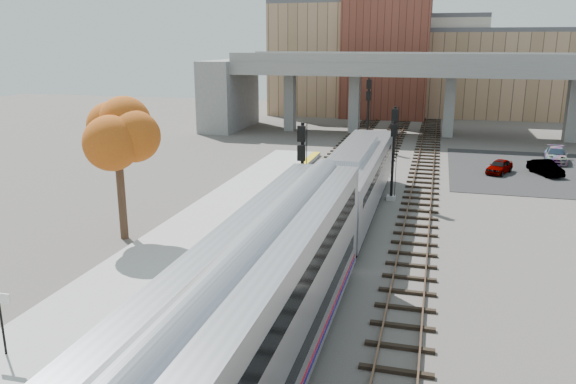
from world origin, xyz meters
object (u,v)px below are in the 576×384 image
at_px(car_a, 499,166).
at_px(car_b, 546,168).
at_px(tree, 117,133).
at_px(coach, 231,356).
at_px(signal_mast_mid, 393,156).
at_px(locomotive, 356,178).
at_px(signal_mast_near, 302,185).
at_px(signal_mast_far, 368,114).
at_px(car_c, 556,155).

relative_size(car_a, car_b, 0.94).
xyz_separation_m(tree, car_b, (25.48, 22.77, -5.32)).
bearing_deg(coach, signal_mast_mid, 85.62).
distance_m(signal_mast_mid, car_b, 16.20).
xyz_separation_m(signal_mast_mid, tree, (-13.80, -11.82, 2.83)).
distance_m(locomotive, tree, 14.88).
height_order(signal_mast_near, signal_mast_mid, signal_mast_near).
relative_size(signal_mast_near, signal_mast_far, 0.91).
distance_m(tree, car_c, 39.78).
height_order(signal_mast_mid, car_b, signal_mast_mid).
bearing_deg(car_c, coach, -102.39).
bearing_deg(signal_mast_mid, signal_mast_far, 102.09).
height_order(tree, car_a, tree).
relative_size(locomotive, coach, 0.76).
xyz_separation_m(coach, car_c, (15.46, 42.81, -2.09)).
relative_size(locomotive, signal_mast_near, 2.90).
distance_m(locomotive, signal_mast_far, 22.81).
bearing_deg(car_c, car_b, -99.82).
relative_size(coach, car_c, 5.42).
bearing_deg(car_a, signal_mast_near, -96.61).
distance_m(signal_mast_near, signal_mast_mid, 10.43).
height_order(locomotive, signal_mast_near, signal_mast_near).
bearing_deg(signal_mast_far, tree, -107.40).
bearing_deg(tree, signal_mast_mid, 40.57).
relative_size(signal_mast_mid, tree, 0.81).
bearing_deg(coach, car_c, 70.14).
relative_size(locomotive, signal_mast_far, 2.65).
bearing_deg(coach, car_a, 74.69).
bearing_deg(car_a, signal_mast_far, 169.32).
xyz_separation_m(tree, car_a, (21.86, 22.41, -5.33)).
height_order(locomotive, car_b, locomotive).
height_order(locomotive, car_a, locomotive).
relative_size(signal_mast_mid, signal_mast_far, 0.91).
bearing_deg(signal_mast_far, car_a, -35.14).
xyz_separation_m(signal_mast_mid, signal_mast_far, (-4.10, 19.14, 0.47)).
height_order(signal_mast_near, signal_mast_far, signal_mast_far).
bearing_deg(car_c, signal_mast_mid, -121.46).
xyz_separation_m(coach, signal_mast_near, (-2.10, 16.55, 0.37)).
relative_size(locomotive, tree, 2.37).
bearing_deg(car_b, signal_mast_far, 128.64).
xyz_separation_m(signal_mast_far, car_a, (12.15, -8.56, -2.97)).
bearing_deg(tree, signal_mast_near, 12.95).
bearing_deg(car_b, coach, -134.16).
height_order(signal_mast_mid, car_c, signal_mast_mid).
distance_m(signal_mast_far, car_a, 15.16).
bearing_deg(signal_mast_far, coach, -87.34).
height_order(signal_mast_far, car_c, signal_mast_far).
relative_size(locomotive, signal_mast_mid, 2.93).
xyz_separation_m(locomotive, car_c, (15.46, 20.20, -1.57)).
xyz_separation_m(locomotive, tree, (-11.80, -8.29, 3.68)).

